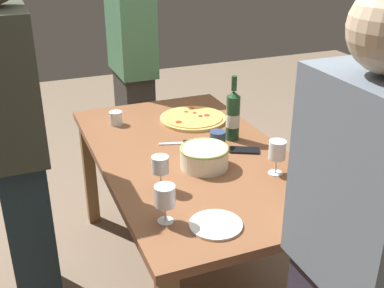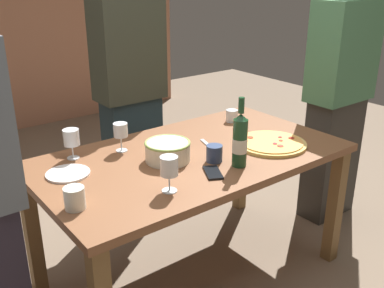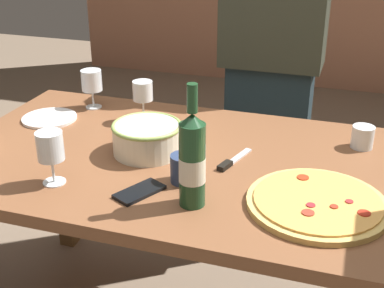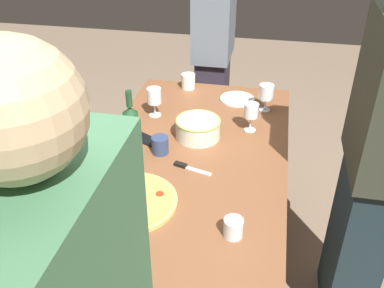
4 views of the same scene
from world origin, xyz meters
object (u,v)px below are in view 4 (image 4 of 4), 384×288
Objects in this scene: serving_bowl at (197,127)px; person_host at (214,52)px; pizza_knife at (188,167)px; person_guest_right at (377,163)px; wine_bottle at (132,133)px; wine_glass_near_pizza at (251,111)px; cup_amber at (188,81)px; cup_ceramic at (233,228)px; cup_spare at (160,145)px; wine_glass_by_bottle at (266,92)px; dining_table at (192,169)px; pizza at (131,201)px; wine_glass_far_left at (154,97)px; cell_phone at (145,139)px; side_plate at (237,99)px.

person_host reaches higher than serving_bowl.
person_guest_right is (-0.02, 0.79, 0.12)m from pizza_knife.
person_host reaches higher than wine_bottle.
wine_glass_near_pizza is at bearing -27.10° from person_guest_right.
cup_amber reaches higher than cup_ceramic.
cup_spare reaches higher than cup_ceramic.
wine_glass_by_bottle reaches higher than serving_bowl.
dining_table is 0.20m from cup_spare.
cup_amber is 1.30m from cup_ceramic.
wine_glass_by_bottle is at bearing 136.00° from wine_bottle.
wine_glass_by_bottle reaches higher than pizza.
pizza is at bearing -7.46° from person_host.
wine_bottle is 1.87× the size of pizza_knife.
cell_phone is at bearing 4.37° from wine_glass_far_left.
pizza is at bearing -31.93° from wine_glass_near_pizza.
serving_bowl is 1.50× the size of wine_glass_near_pizza.
person_guest_right is (0.26, 0.80, 0.07)m from serving_bowl.
person_guest_right reaches higher than wine_bottle.
wine_glass_near_pizza is 0.48m from pizza_knife.
wine_glass_near_pizza is 0.83× the size of pizza_knife.
wine_glass_near_pizza reaches higher than serving_bowl.
cup_amber is at bearing 19.35° from cell_phone.
serving_bowl is at bearing -179.17° from dining_table.
pizza is 0.44m from cup_ceramic.
serving_bowl is 0.84m from person_guest_right.
person_guest_right is at bearing 126.64° from cup_ceramic.
side_plate is 1.11× the size of pizza_knife.
side_plate is (-1.02, 0.32, -0.01)m from pizza.
wine_glass_by_bottle reaches higher than cup_spare.
wine_glass_by_bottle is 1.03m from cup_ceramic.
cup_spare is (-0.49, -0.40, 0.00)m from cup_ceramic.
cup_amber is 1.22× the size of cup_ceramic.
serving_bowl is 0.27m from cell_phone.
serving_bowl is 0.95m from person_host.
wine_glass_far_left reaches higher than dining_table.
cup_spare is at bearing -25.25° from side_plate.
side_plate is at bearing 154.75° from cup_spare.
cup_spare reaches higher than dining_table.
side_plate is at bearing 166.16° from dining_table.
cup_ceramic is 0.78m from cell_phone.
person_host reaches higher than cup_spare.
cup_amber is at bearing -32.85° from person_guest_right.
cup_spare is 0.46× the size of pizza_knife.
serving_bowl is 0.13× the size of person_guest_right.
serving_bowl reaches higher than dining_table.
person_host is at bearing -175.99° from serving_bowl.
side_plate is 1.41× the size of cell_phone.
side_plate is (-0.10, -0.16, -0.10)m from wine_glass_by_bottle.
person_guest_right is at bearing 72.01° from serving_bowl.
person_host is at bearing 17.03° from cell_phone.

